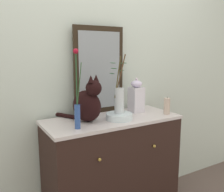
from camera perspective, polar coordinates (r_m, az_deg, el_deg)
name	(u,v)px	position (r m, az deg, el deg)	size (l,w,h in m)	color
wall_back	(94,71)	(2.22, -4.11, 5.80)	(4.40, 0.08, 2.60)	silver
sideboard	(112,172)	(2.18, 0.00, -17.02)	(1.10, 0.49, 0.94)	black
mirror_leaning	(100,70)	(2.14, -2.83, 5.91)	(0.46, 0.03, 0.74)	black
cat_sitting	(87,103)	(1.88, -5.66, -1.62)	(0.30, 0.45, 0.36)	black
vase_slim_green	(77,105)	(1.72, -8.00, -2.13)	(0.06, 0.04, 0.55)	#2E4E93
bowl_porcelain	(119,116)	(1.96, 1.66, -4.70)	(0.21, 0.21, 0.05)	white
vase_glass_clear	(119,98)	(1.93, 1.64, -0.40)	(0.15, 0.14, 0.46)	silver
jar_lidded_porcelain	(136,97)	(2.20, 5.59, -0.15)	(0.11, 0.11, 0.30)	white
candle_pillar	(167,106)	(2.17, 12.50, -2.27)	(0.05, 0.05, 0.15)	#C6AE9A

